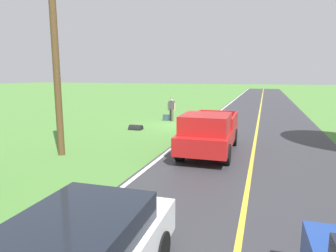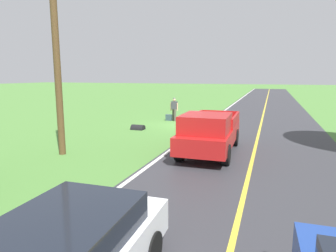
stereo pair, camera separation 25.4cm
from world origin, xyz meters
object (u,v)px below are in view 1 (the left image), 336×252
at_px(pickup_truck_passing, 209,132).
at_px(hitchhiker_walking, 172,108).
at_px(suitcase_carried, 166,118).
at_px(utility_pole_roadside, 56,57).

bearing_deg(pickup_truck_passing, hitchhiker_walking, -62.85).
relative_size(suitcase_carried, utility_pole_roadside, 0.06).
relative_size(suitcase_carried, pickup_truck_passing, 0.09).
distance_m(hitchhiker_walking, utility_pole_roadside, 11.15).
xyz_separation_m(hitchhiker_walking, suitcase_carried, (0.43, 0.04, -0.75)).
xyz_separation_m(suitcase_carried, utility_pole_roadside, (1.18, 10.54, 3.86)).
distance_m(hitchhiker_walking, pickup_truck_passing, 9.48).
xyz_separation_m(pickup_truck_passing, utility_pole_roadside, (5.93, 2.15, 3.12)).
height_order(suitcase_carried, pickup_truck_passing, pickup_truck_passing).
bearing_deg(utility_pole_roadside, suitcase_carried, -96.41).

